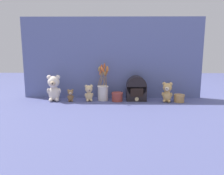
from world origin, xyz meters
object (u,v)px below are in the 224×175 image
at_px(teddy_bear_medium, 167,92).
at_px(teddy_bear_tiny, 70,95).
at_px(vintage_radio, 136,89).
at_px(teddy_bear_small, 89,93).
at_px(flower_vase, 103,90).
at_px(decorative_tin_short, 179,98).
at_px(decorative_tin_tall, 117,97).
at_px(teddy_bear_large, 54,88).

xyz_separation_m(teddy_bear_medium, teddy_bear_tiny, (-0.86, 0.01, -0.04)).
bearing_deg(vintage_radio, teddy_bear_small, -175.48).
bearing_deg(teddy_bear_tiny, flower_vase, 10.70).
bearing_deg(flower_vase, decorative_tin_short, -4.69).
height_order(flower_vase, vintage_radio, flower_vase).
bearing_deg(teddy_bear_small, decorative_tin_short, -1.17).
distance_m(teddy_bear_medium, teddy_bear_tiny, 0.87).
bearing_deg(teddy_bear_small, decorative_tin_tall, 1.11).
relative_size(teddy_bear_small, decorative_tin_tall, 1.47).
relative_size(teddy_bear_large, teddy_bear_tiny, 2.13).
bearing_deg(flower_vase, decorative_tin_tall, -14.87).
distance_m(teddy_bear_medium, vintage_radio, 0.28).
height_order(flower_vase, decorative_tin_tall, flower_vase).
relative_size(flower_vase, decorative_tin_short, 3.55).
bearing_deg(teddy_bear_medium, flower_vase, 174.01).
height_order(flower_vase, decorative_tin_short, flower_vase).
xyz_separation_m(teddy_bear_tiny, decorative_tin_short, (0.97, -0.00, -0.02)).
xyz_separation_m(flower_vase, decorative_tin_tall, (0.13, -0.03, -0.06)).
height_order(teddy_bear_large, teddy_bear_small, teddy_bear_large).
relative_size(teddy_bear_small, flower_vase, 0.44).
relative_size(teddy_bear_large, teddy_bear_small, 1.58).
height_order(decorative_tin_tall, decorative_tin_short, decorative_tin_tall).
relative_size(teddy_bear_medium, decorative_tin_tall, 1.75).
bearing_deg(teddy_bear_large, decorative_tin_short, -0.83).
relative_size(flower_vase, decorative_tin_tall, 3.31).
bearing_deg(decorative_tin_tall, teddy_bear_medium, -3.30).
xyz_separation_m(teddy_bear_medium, decorative_tin_tall, (-0.44, 0.03, -0.05)).
xyz_separation_m(teddy_bear_large, teddy_bear_small, (0.32, 0.00, -0.05)).
height_order(teddy_bear_large, decorative_tin_tall, teddy_bear_large).
relative_size(teddy_bear_medium, decorative_tin_short, 1.88).
bearing_deg(decorative_tin_tall, teddy_bear_large, -179.48).
bearing_deg(teddy_bear_small, teddy_bear_large, -179.96).
bearing_deg(flower_vase, vintage_radio, -1.06).
bearing_deg(decorative_tin_tall, vintage_radio, 9.47).
height_order(vintage_radio, decorative_tin_short, vintage_radio).
distance_m(teddy_bear_large, decorative_tin_tall, 0.58).
bearing_deg(teddy_bear_small, flower_vase, 17.53).
bearing_deg(teddy_bear_tiny, decorative_tin_short, -0.08).
distance_m(teddy_bear_large, vintage_radio, 0.75).
height_order(teddy_bear_large, vintage_radio, teddy_bear_large).
bearing_deg(decorative_tin_short, vintage_radio, 172.41).
bearing_deg(teddy_bear_tiny, decorative_tin_tall, 2.74).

